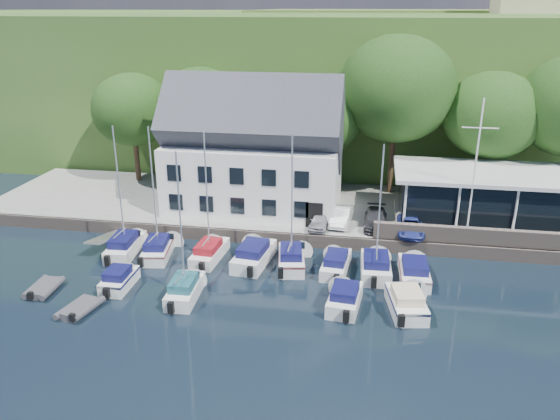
# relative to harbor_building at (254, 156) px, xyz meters

# --- Properties ---
(ground) EXTENTS (180.00, 180.00, 0.00)m
(ground) POSITION_rel_harbor_building_xyz_m (7.00, -16.50, -5.35)
(ground) COLOR black
(ground) RESTS_ON ground
(quay) EXTENTS (60.00, 13.00, 1.00)m
(quay) POSITION_rel_harbor_building_xyz_m (7.00, 1.00, -4.85)
(quay) COLOR gray
(quay) RESTS_ON ground
(quay_face) EXTENTS (60.00, 0.30, 1.00)m
(quay_face) POSITION_rel_harbor_building_xyz_m (7.00, -5.50, -4.85)
(quay_face) COLOR #675B53
(quay_face) RESTS_ON ground
(hillside) EXTENTS (160.00, 75.00, 16.00)m
(hillside) POSITION_rel_harbor_building_xyz_m (7.00, 45.50, 2.65)
(hillside) COLOR #2F501E
(hillside) RESTS_ON ground
(field_patch) EXTENTS (50.00, 30.00, 0.30)m
(field_patch) POSITION_rel_harbor_building_xyz_m (15.00, 53.50, 10.80)
(field_patch) COLOR #5B6432
(field_patch) RESTS_ON hillside
(harbor_building) EXTENTS (14.40, 8.20, 8.70)m
(harbor_building) POSITION_rel_harbor_building_xyz_m (0.00, 0.00, 0.00)
(harbor_building) COLOR white
(harbor_building) RESTS_ON quay
(club_pavilion) EXTENTS (13.20, 7.20, 4.10)m
(club_pavilion) POSITION_rel_harbor_building_xyz_m (18.00, -0.50, -2.30)
(club_pavilion) COLOR black
(club_pavilion) RESTS_ON quay
(seawall) EXTENTS (18.00, 0.50, 1.20)m
(seawall) POSITION_rel_harbor_building_xyz_m (19.00, -5.10, -3.75)
(seawall) COLOR #675B53
(seawall) RESTS_ON quay
(gangway) EXTENTS (1.20, 6.00, 1.40)m
(gangway) POSITION_rel_harbor_building_xyz_m (-9.50, -7.50, -5.35)
(gangway) COLOR silver
(gangway) RESTS_ON ground
(car_silver) EXTENTS (1.73, 3.50, 1.15)m
(car_silver) POSITION_rel_harbor_building_xyz_m (5.96, -3.94, -3.78)
(car_silver) COLOR #B7B8BD
(car_silver) RESTS_ON quay
(car_white) EXTENTS (1.74, 4.01, 1.28)m
(car_white) POSITION_rel_harbor_building_xyz_m (7.50, -2.85, -3.71)
(car_white) COLOR silver
(car_white) RESTS_ON quay
(car_dgrey) EXTENTS (1.78, 4.24, 1.22)m
(car_dgrey) POSITION_rel_harbor_building_xyz_m (10.13, -3.02, -3.74)
(car_dgrey) COLOR #2E2E33
(car_dgrey) RESTS_ON quay
(car_blue) EXTENTS (1.47, 3.66, 1.25)m
(car_blue) POSITION_rel_harbor_building_xyz_m (12.72, -3.92, -3.72)
(car_blue) COLOR navy
(car_blue) RESTS_ON quay
(flagpole) EXTENTS (2.44, 0.20, 10.16)m
(flagpole) POSITION_rel_harbor_building_xyz_m (16.76, -3.93, 0.73)
(flagpole) COLOR white
(flagpole) RESTS_ON quay
(tree_0) EXTENTS (7.50, 7.50, 10.26)m
(tree_0) POSITION_rel_harbor_building_xyz_m (-12.74, 5.22, 0.78)
(tree_0) COLOR black
(tree_0) RESTS_ON quay
(tree_1) EXTENTS (7.92, 7.92, 10.82)m
(tree_1) POSITION_rel_harbor_building_xyz_m (-6.33, 5.85, 1.06)
(tree_1) COLOR black
(tree_1) RESTS_ON quay
(tree_2) EXTENTS (7.54, 7.54, 10.30)m
(tree_2) POSITION_rel_harbor_building_xyz_m (4.85, 4.78, 0.80)
(tree_2) COLOR black
(tree_2) RESTS_ON quay
(tree_3) EXTENTS (10.13, 10.13, 13.85)m
(tree_3) POSITION_rel_harbor_building_xyz_m (11.33, 5.58, 2.57)
(tree_3) COLOR black
(tree_3) RESTS_ON quay
(tree_4) EXTENTS (8.09, 8.09, 11.05)m
(tree_4) POSITION_rel_harbor_building_xyz_m (19.24, 4.83, 1.18)
(tree_4) COLOR black
(tree_4) RESTS_ON quay
(boat_r1_0) EXTENTS (2.34, 6.65, 9.31)m
(boat_r1_0) POSITION_rel_harbor_building_xyz_m (-7.72, -8.88, -0.70)
(boat_r1_0) COLOR silver
(boat_r1_0) RESTS_ON ground
(boat_r1_1) EXTENTS (2.82, 6.33, 8.61)m
(boat_r1_1) POSITION_rel_harbor_building_xyz_m (-5.23, -8.80, -1.04)
(boat_r1_1) COLOR silver
(boat_r1_1) RESTS_ON ground
(boat_r1_2) EXTENTS (2.17, 6.31, 8.27)m
(boat_r1_2) POSITION_rel_harbor_building_xyz_m (-1.43, -8.69, -1.21)
(boat_r1_2) COLOR silver
(boat_r1_2) RESTS_ON ground
(boat_r1_3) EXTENTS (2.93, 6.94, 1.54)m
(boat_r1_3) POSITION_rel_harbor_building_xyz_m (1.82, -8.80, -4.58)
(boat_r1_3) COLOR silver
(boat_r1_3) RESTS_ON ground
(boat_r1_4) EXTENTS (2.82, 6.08, 9.38)m
(boat_r1_4) POSITION_rel_harbor_building_xyz_m (4.49, -8.93, -0.66)
(boat_r1_4) COLOR silver
(boat_r1_4) RESTS_ON ground
(boat_r1_5) EXTENTS (2.25, 6.03, 1.35)m
(boat_r1_5) POSITION_rel_harbor_building_xyz_m (7.58, -9.03, -4.67)
(boat_r1_5) COLOR silver
(boat_r1_5) RESTS_ON ground
(boat_r1_6) EXTENTS (2.36, 6.02, 9.31)m
(boat_r1_6) POSITION_rel_harbor_building_xyz_m (10.25, -9.13, -0.70)
(boat_r1_6) COLOR silver
(boat_r1_6) RESTS_ON ground
(boat_r1_7) EXTENTS (2.18, 6.22, 1.38)m
(boat_r1_7) POSITION_rel_harbor_building_xyz_m (12.75, -9.34, -4.66)
(boat_r1_7) COLOR silver
(boat_r1_7) RESTS_ON ground
(boat_r2_0) EXTENTS (1.78, 4.57, 1.36)m
(boat_r2_0) POSITION_rel_harbor_building_xyz_m (-5.93, -13.70, -4.67)
(boat_r2_0) COLOR silver
(boat_r2_0) RESTS_ON ground
(boat_r2_1) EXTENTS (2.03, 5.82, 8.80)m
(boat_r2_1) POSITION_rel_harbor_building_xyz_m (-1.33, -14.28, -0.95)
(boat_r2_1) COLOR silver
(boat_r2_1) RESTS_ON ground
(boat_r2_3) EXTENTS (2.43, 5.44, 1.45)m
(boat_r2_3) POSITION_rel_harbor_building_xyz_m (8.45, -13.70, -4.63)
(boat_r2_3) COLOR silver
(boat_r2_3) RESTS_ON ground
(boat_r2_4) EXTENTS (2.97, 5.77, 1.48)m
(boat_r2_4) POSITION_rel_harbor_building_xyz_m (12.07, -13.59, -4.61)
(boat_r2_4) COLOR silver
(boat_r2_4) RESTS_ON ground
(dinghy_0) EXTENTS (1.81, 2.87, 0.65)m
(dinghy_0) POSITION_rel_harbor_building_xyz_m (-10.40, -15.08, -5.02)
(dinghy_0) COLOR #3B3B40
(dinghy_0) RESTS_ON ground
(dinghy_1) EXTENTS (2.17, 3.02, 0.64)m
(dinghy_1) POSITION_rel_harbor_building_xyz_m (-6.92, -16.99, -5.03)
(dinghy_1) COLOR #3B3B40
(dinghy_1) RESTS_ON ground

